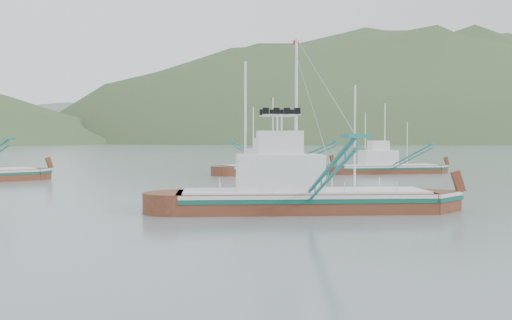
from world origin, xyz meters
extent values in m
plane|color=slate|center=(0.00, 0.00, 0.00)|extent=(1200.00, 1200.00, 0.00)
cube|color=#5A2713|center=(2.01, 0.89, 0.22)|extent=(16.97, 7.09, 2.20)
cube|color=silver|center=(2.01, 0.89, 1.15)|extent=(16.66, 7.12, 0.24)
cube|color=#0C5743|center=(2.01, 0.89, 0.88)|extent=(16.66, 7.15, 0.24)
cube|color=silver|center=(2.01, 0.89, 1.37)|extent=(16.12, 6.74, 0.13)
cube|color=silver|center=(0.39, 1.16, 2.52)|extent=(6.00, 4.38, 2.42)
cube|color=silver|center=(0.39, 1.16, 4.50)|extent=(3.22, 2.86, 1.54)
cylinder|color=white|center=(1.47, 0.98, 6.26)|extent=(0.18, 0.18, 9.88)
cylinder|color=white|center=(-1.77, 1.53, 5.52)|extent=(0.15, 0.15, 8.40)
cylinder|color=white|center=(5.26, 0.34, 4.78)|extent=(0.13, 0.13, 6.92)
cube|color=#5A2713|center=(11.08, 41.13, 0.19)|extent=(14.94, 7.68, 1.92)
cube|color=silver|center=(11.08, 41.13, 1.01)|extent=(14.68, 7.68, 0.21)
cube|color=#0C5743|center=(11.08, 41.13, 0.77)|extent=(14.69, 7.70, 0.21)
cube|color=silver|center=(11.08, 41.13, 1.20)|extent=(14.19, 7.30, 0.12)
cube|color=silver|center=(9.70, 40.74, 2.21)|extent=(5.47, 4.29, 2.12)
cube|color=silver|center=(9.70, 40.74, 3.95)|extent=(2.99, 2.73, 1.35)
cylinder|color=white|center=(10.62, 41.00, 5.49)|extent=(0.15, 0.15, 8.66)
cylinder|color=white|center=(7.85, 40.20, 4.84)|extent=(0.13, 0.13, 7.36)
cylinder|color=white|center=(13.86, 41.93, 4.19)|extent=(0.12, 0.12, 6.06)
cube|color=#5A2713|center=(25.31, 38.11, 0.18)|extent=(13.49, 3.98, 1.78)
cube|color=silver|center=(25.31, 38.11, 0.94)|extent=(13.22, 4.05, 0.20)
cube|color=#0C5743|center=(25.31, 38.11, 0.71)|extent=(13.23, 4.07, 0.20)
cube|color=silver|center=(25.31, 38.11, 1.12)|extent=(12.82, 3.79, 0.11)
cube|color=silver|center=(23.97, 38.15, 2.05)|extent=(4.55, 2.99, 1.96)
cube|color=silver|center=(23.97, 38.15, 3.66)|extent=(2.38, 2.03, 1.25)
cylinder|color=white|center=(24.87, 38.13, 5.09)|extent=(0.14, 0.14, 8.03)
cylinder|color=white|center=(22.19, 38.21, 4.48)|extent=(0.12, 0.12, 6.83)
cylinder|color=white|center=(27.99, 38.03, 3.88)|extent=(0.11, 0.11, 5.62)
ellipsoid|color=#364D28|center=(240.00, 430.00, 0.00)|extent=(684.00, 432.00, 306.00)
ellipsoid|color=slate|center=(30.00, 560.00, 0.00)|extent=(960.00, 400.00, 240.00)
camera|label=1|loc=(-10.72, -38.70, 4.98)|focal=45.00mm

